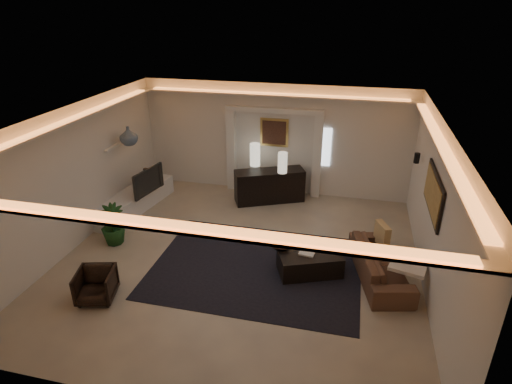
% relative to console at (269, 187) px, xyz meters
% --- Properties ---
extents(floor, '(7.00, 7.00, 0.00)m').
position_rel_console_xyz_m(floor, '(-0.02, -2.82, -0.40)').
color(floor, tan).
rests_on(floor, ground).
extents(ceiling, '(7.00, 7.00, 0.00)m').
position_rel_console_xyz_m(ceiling, '(-0.02, -2.82, 2.50)').
color(ceiling, white).
rests_on(ceiling, ground).
extents(wall_back, '(7.00, 0.00, 7.00)m').
position_rel_console_xyz_m(wall_back, '(-0.02, 0.68, 1.05)').
color(wall_back, silver).
rests_on(wall_back, ground).
extents(wall_front, '(7.00, 0.00, 7.00)m').
position_rel_console_xyz_m(wall_front, '(-0.02, -6.32, 1.05)').
color(wall_front, silver).
rests_on(wall_front, ground).
extents(wall_left, '(0.00, 7.00, 7.00)m').
position_rel_console_xyz_m(wall_left, '(-3.52, -2.82, 1.05)').
color(wall_left, silver).
rests_on(wall_left, ground).
extents(wall_right, '(0.00, 7.00, 7.00)m').
position_rel_console_xyz_m(wall_right, '(3.48, -2.82, 1.05)').
color(wall_right, silver).
rests_on(wall_right, ground).
extents(cove_soffit, '(7.00, 7.00, 0.04)m').
position_rel_console_xyz_m(cove_soffit, '(-0.02, -2.82, 2.22)').
color(cove_soffit, silver).
rests_on(cove_soffit, ceiling).
extents(daylight_slit, '(0.25, 0.03, 1.00)m').
position_rel_console_xyz_m(daylight_slit, '(1.33, 0.66, 0.95)').
color(daylight_slit, white).
rests_on(daylight_slit, wall_back).
extents(area_rug, '(4.00, 3.00, 0.01)m').
position_rel_console_xyz_m(area_rug, '(0.38, -3.02, -0.39)').
color(area_rug, black).
rests_on(area_rug, ground).
extents(pilaster_left, '(0.22, 0.20, 2.20)m').
position_rel_console_xyz_m(pilaster_left, '(-1.17, 0.58, 0.70)').
color(pilaster_left, silver).
rests_on(pilaster_left, ground).
extents(pilaster_right, '(0.22, 0.20, 2.20)m').
position_rel_console_xyz_m(pilaster_right, '(1.13, 0.58, 0.70)').
color(pilaster_right, silver).
rests_on(pilaster_right, ground).
extents(alcove_header, '(2.52, 0.20, 0.12)m').
position_rel_console_xyz_m(alcove_header, '(-0.02, 0.58, 1.85)').
color(alcove_header, silver).
rests_on(alcove_header, wall_back).
extents(painting_frame, '(0.74, 0.04, 0.74)m').
position_rel_console_xyz_m(painting_frame, '(-0.02, 0.65, 1.25)').
color(painting_frame, tan).
rests_on(painting_frame, wall_back).
extents(painting_canvas, '(0.62, 0.02, 0.62)m').
position_rel_console_xyz_m(painting_canvas, '(-0.02, 0.62, 1.25)').
color(painting_canvas, '#4C2D1E').
rests_on(painting_canvas, wall_back).
extents(art_panel_frame, '(0.04, 1.64, 0.74)m').
position_rel_console_xyz_m(art_panel_frame, '(3.45, -2.52, 1.30)').
color(art_panel_frame, black).
rests_on(art_panel_frame, wall_right).
extents(art_panel_gold, '(0.02, 1.50, 0.62)m').
position_rel_console_xyz_m(art_panel_gold, '(3.42, -2.52, 1.30)').
color(art_panel_gold, tan).
rests_on(art_panel_gold, wall_right).
extents(wall_sconce, '(0.12, 0.12, 0.22)m').
position_rel_console_xyz_m(wall_sconce, '(3.36, -0.62, 1.28)').
color(wall_sconce, black).
rests_on(wall_sconce, wall_right).
extents(wall_niche, '(0.10, 0.55, 0.04)m').
position_rel_console_xyz_m(wall_niche, '(-3.46, -1.42, 1.25)').
color(wall_niche, silver).
rests_on(wall_niche, wall_left).
extents(console, '(1.82, 1.24, 0.88)m').
position_rel_console_xyz_m(console, '(0.00, 0.00, 0.00)').
color(console, black).
rests_on(console, ground).
extents(lamp_left, '(0.33, 0.33, 0.59)m').
position_rel_console_xyz_m(lamp_left, '(-0.45, 0.27, 0.69)').
color(lamp_left, white).
rests_on(lamp_left, console).
extents(lamp_right, '(0.27, 0.27, 0.52)m').
position_rel_console_xyz_m(lamp_right, '(0.33, -0.05, 0.69)').
color(lamp_right, beige).
rests_on(lamp_right, console).
extents(media_ledge, '(1.04, 2.67, 0.49)m').
position_rel_console_xyz_m(media_ledge, '(-3.17, -1.28, -0.18)').
color(media_ledge, silver).
rests_on(media_ledge, ground).
extents(tv, '(1.09, 0.34, 0.62)m').
position_rel_console_xyz_m(tv, '(-2.85, -1.19, 0.36)').
color(tv, black).
rests_on(tv, media_ledge).
extents(figurine, '(0.16, 0.16, 0.33)m').
position_rel_console_xyz_m(figurine, '(-3.17, -0.52, 0.24)').
color(figurine, black).
rests_on(figurine, media_ledge).
extents(ginger_jar, '(0.47, 0.47, 0.44)m').
position_rel_console_xyz_m(ginger_jar, '(-3.13, -1.20, 1.49)').
color(ginger_jar, slate).
rests_on(ginger_jar, wall_niche).
extents(plant, '(0.67, 0.67, 0.89)m').
position_rel_console_xyz_m(plant, '(-2.81, -2.83, 0.04)').
color(plant, '#153C16').
rests_on(plant, ground).
extents(sofa, '(2.12, 1.22, 0.58)m').
position_rel_console_xyz_m(sofa, '(2.70, -2.79, -0.11)').
color(sofa, '#4D2F25').
rests_on(sofa, ground).
extents(throw_blanket, '(0.71, 0.63, 0.07)m').
position_rel_console_xyz_m(throw_blanket, '(3.13, -3.15, 0.15)').
color(throw_blanket, white).
rests_on(throw_blanket, sofa).
extents(throw_pillow, '(0.31, 0.47, 0.46)m').
position_rel_console_xyz_m(throw_pillow, '(2.72, -2.12, 0.15)').
color(throw_pillow, tan).
rests_on(throw_pillow, sofa).
extents(coffee_table, '(1.32, 1.03, 0.43)m').
position_rel_console_xyz_m(coffee_table, '(1.40, -2.96, -0.20)').
color(coffee_table, black).
rests_on(coffee_table, ground).
extents(bowl, '(0.38, 0.38, 0.08)m').
position_rel_console_xyz_m(bowl, '(0.82, -2.89, 0.05)').
color(bowl, black).
rests_on(bowl, coffee_table).
extents(magazine, '(0.31, 0.24, 0.03)m').
position_rel_console_xyz_m(magazine, '(1.34, -2.97, 0.02)').
color(magazine, beige).
rests_on(magazine, coffee_table).
extents(armchair, '(0.76, 0.77, 0.58)m').
position_rel_console_xyz_m(armchair, '(-2.10, -4.60, -0.11)').
color(armchair, black).
rests_on(armchair, ground).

